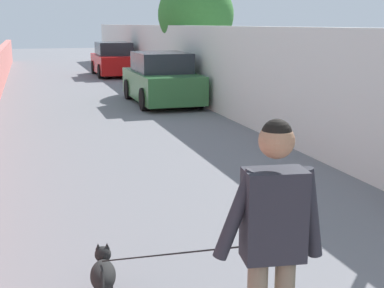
% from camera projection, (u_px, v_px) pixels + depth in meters
% --- Properties ---
extents(ground_plane, '(80.00, 80.00, 0.00)m').
position_uv_depth(ground_plane, '(107.00, 114.00, 14.17)').
color(ground_plane, slate).
extents(fence_right, '(48.00, 0.30, 2.32)m').
position_uv_depth(fence_right, '(241.00, 74.00, 12.92)').
color(fence_right, silver).
rests_on(fence_right, ground).
extents(tree_right_far, '(2.80, 2.80, 4.05)m').
position_uv_depth(tree_right_far, '(196.00, 15.00, 19.40)').
color(tree_right_far, brown).
rests_on(tree_right_far, ground).
extents(person_skateboarder, '(0.27, 0.72, 1.76)m').
position_uv_depth(person_skateboarder, '(273.00, 234.00, 3.26)').
color(person_skateboarder, '#726651').
rests_on(person_skateboarder, skateboard).
extents(dog, '(1.79, 1.03, 1.06)m').
position_uv_depth(dog, '(104.00, 273.00, 4.56)').
color(dog, black).
rests_on(dog, ground).
extents(car_near, '(3.90, 1.80, 1.54)m').
position_uv_depth(car_near, '(162.00, 80.00, 15.92)').
color(car_near, '#336B38').
rests_on(car_near, ground).
extents(car_far, '(3.87, 1.80, 1.54)m').
position_uv_depth(car_far, '(114.00, 60.00, 24.45)').
color(car_far, '#B71414').
rests_on(car_far, ground).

